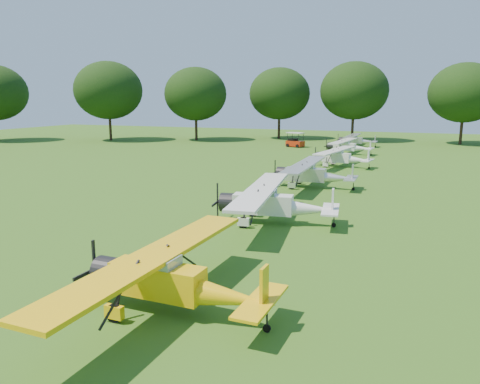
% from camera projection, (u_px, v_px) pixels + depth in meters
% --- Properties ---
extents(ground, '(160.00, 160.00, 0.00)m').
position_uv_depth(ground, '(245.00, 229.00, 25.35)').
color(ground, '#325715').
rests_on(ground, ground).
extents(tree_belt, '(137.36, 130.27, 14.52)m').
position_uv_depth(tree_belt, '(315.00, 76.00, 22.66)').
color(tree_belt, black).
rests_on(tree_belt, ground).
extents(aircraft_2, '(6.78, 10.77, 2.13)m').
position_uv_depth(aircraft_2, '(170.00, 277.00, 15.20)').
color(aircraft_2, yellow).
rests_on(aircraft_2, ground).
extents(aircraft_3, '(7.03, 11.16, 2.19)m').
position_uv_depth(aircraft_3, '(272.00, 201.00, 26.19)').
color(aircraft_3, white).
rests_on(aircraft_3, ground).
extents(aircraft_4, '(6.59, 10.46, 2.07)m').
position_uv_depth(aircraft_4, '(312.00, 173.00, 36.77)').
color(aircraft_4, silver).
rests_on(aircraft_4, ground).
extents(aircraft_5, '(6.11, 9.67, 1.90)m').
position_uv_depth(aircraft_5, '(341.00, 156.00, 48.02)').
color(aircraft_5, white).
rests_on(aircraft_5, ground).
extents(aircraft_6, '(6.01, 9.56, 1.88)m').
position_uv_depth(aircraft_6, '(347.00, 146.00, 58.81)').
color(aircraft_6, white).
rests_on(aircraft_6, ground).
extents(aircraft_7, '(5.70, 9.06, 1.79)m').
position_uv_depth(aircraft_7, '(356.00, 139.00, 68.25)').
color(aircraft_7, silver).
rests_on(aircraft_7, ground).
extents(golf_cart, '(2.78, 2.20, 2.09)m').
position_uv_depth(golf_cart, '(295.00, 142.00, 67.72)').
color(golf_cart, '#B5280C').
rests_on(golf_cart, ground).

